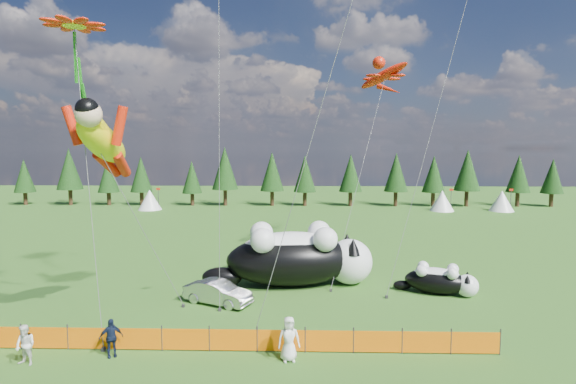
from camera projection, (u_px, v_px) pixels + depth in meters
name	position (u px, v px, depth m)	size (l,w,h in m)	color
ground	(243.00, 324.00, 21.74)	(160.00, 160.00, 0.00)	#0E3D0B
safety_fence	(233.00, 340.00, 18.70)	(22.06, 0.06, 1.10)	#262626
tree_line	(281.00, 179.00, 66.12)	(90.00, 4.00, 8.00)	black
festival_tents	(361.00, 200.00, 61.09)	(50.00, 3.20, 2.80)	white
cat_large	(298.00, 256.00, 27.72)	(10.59, 4.62, 3.83)	black
cat_small	(440.00, 280.00, 26.13)	(4.65, 2.79, 1.73)	black
car	(218.00, 292.00, 24.46)	(1.34, 3.85, 1.27)	silver
spectator_b	(25.00, 345.00, 17.49)	(0.78, 0.46, 1.61)	white
spectator_c	(111.00, 338.00, 18.21)	(0.93, 0.48, 1.59)	#121B33
spectator_e	(289.00, 339.00, 17.86)	(0.88, 0.57, 1.80)	white
superhero_kite	(102.00, 141.00, 20.73)	(5.21, 4.96, 11.19)	yellow
gecko_kite	(384.00, 76.00, 34.38)	(7.91, 12.58, 17.29)	red
flower_kite	(74.00, 29.00, 21.13)	(4.48, 5.70, 14.79)	red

